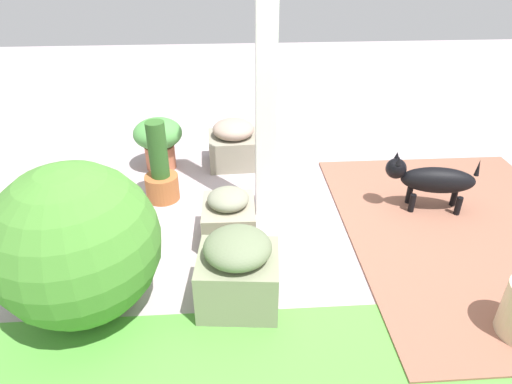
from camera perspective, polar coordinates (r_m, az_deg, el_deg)
The scene contains 10 objects.
ground_plane at distance 3.55m, azimuth 6.20°, elevation -2.85°, with size 12.00×12.00×0.00m, color #B2A0A6.
brick_path at distance 3.66m, azimuth 25.65°, elevation -4.78°, with size 1.80×2.40×0.02m, color #925C48.
porch_pillar at distance 3.07m, azimuth 1.34°, elevation 18.38°, with size 0.14×0.14×2.59m, color white.
stone_planter_nearest at distance 4.20m, azimuth -2.86°, elevation 6.18°, with size 0.48×0.44×0.44m.
stone_planter_mid at distance 3.16m, azimuth -3.49°, elevation -3.34°, with size 0.37×0.43×0.41m.
stone_planter_far at distance 2.62m, azimuth -2.29°, elevation -10.05°, with size 0.50×0.45×0.50m.
round_shrub at distance 2.65m, azimuth -21.93°, elevation -6.17°, with size 0.92×0.92×0.92m, color #498932.
terracotta_pot_tall at distance 3.69m, azimuth -12.09°, elevation 2.42°, with size 0.27×0.27×0.68m.
terracotta_pot_broad at distance 4.19m, azimuth -12.35°, elevation 6.61°, with size 0.44×0.44×0.48m.
dog at distance 3.70m, azimuth 21.48°, elevation 1.50°, with size 0.70×0.29×0.48m.
Camera 1 is at (0.58, 2.90, 1.96)m, focal length 31.34 mm.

